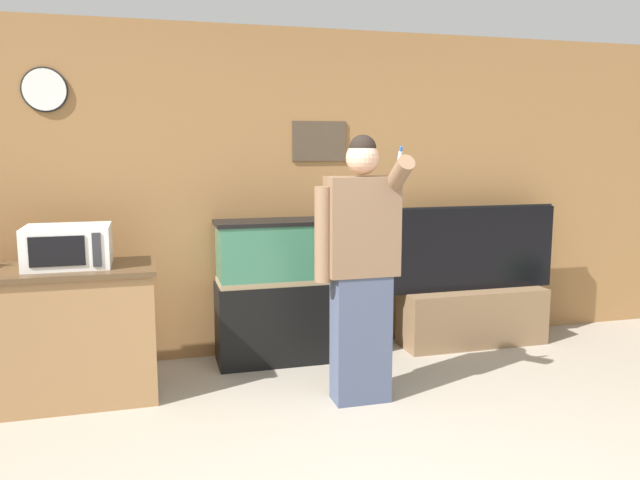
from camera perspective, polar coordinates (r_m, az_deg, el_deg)
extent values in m
cube|color=olive|center=(5.07, -3.03, 4.26)|extent=(10.00, 0.06, 2.60)
cube|color=#4C3D2D|center=(5.08, -0.08, 9.03)|extent=(0.45, 0.02, 0.32)
cylinder|color=white|center=(4.95, -23.89, 12.46)|extent=(0.29, 0.03, 0.29)
cylinder|color=black|center=(4.96, -23.88, 12.46)|extent=(0.32, 0.01, 0.32)
cube|color=olive|center=(4.54, -25.46, -8.23)|extent=(1.66, 0.58, 0.86)
cube|color=#513A24|center=(4.44, -25.83, -2.67)|extent=(1.70, 0.62, 0.03)
cube|color=white|center=(4.39, -22.04, -0.53)|extent=(0.53, 0.40, 0.27)
cube|color=black|center=(4.20, -22.92, -0.97)|extent=(0.33, 0.01, 0.19)
cube|color=#2D2D33|center=(4.18, -19.74, -0.85)|extent=(0.05, 0.01, 0.22)
cube|color=black|center=(4.95, -3.41, -7.44)|extent=(1.03, 0.39, 0.63)
cube|color=#937F5B|center=(4.87, -3.44, -3.64)|extent=(1.00, 0.38, 0.04)
cube|color=#387556|center=(4.82, -3.47, -1.04)|extent=(0.99, 0.37, 0.47)
cube|color=black|center=(4.79, -3.49, 1.66)|extent=(1.03, 0.39, 0.03)
cube|color=brown|center=(5.52, 13.74, -6.81)|extent=(1.24, 0.40, 0.48)
cube|color=black|center=(5.40, 13.96, -0.80)|extent=(1.46, 0.05, 0.70)
cube|color=black|center=(5.43, 13.81, -0.76)|extent=(1.49, 0.01, 0.73)
cube|color=#424C66|center=(4.17, 3.74, -8.95)|extent=(0.37, 0.21, 0.85)
cube|color=brown|center=(4.01, 3.85, 1.26)|extent=(0.46, 0.22, 0.64)
sphere|color=tan|center=(3.98, 3.91, 7.50)|extent=(0.21, 0.21, 0.21)
sphere|color=black|center=(3.98, 3.92, 8.35)|extent=(0.17, 0.17, 0.17)
cylinder|color=brown|center=(3.94, 0.36, 0.50)|extent=(0.12, 0.12, 0.61)
cylinder|color=brown|center=(3.92, 7.12, 5.76)|extent=(0.11, 0.33, 0.28)
cylinder|color=white|center=(3.89, 7.27, 7.26)|extent=(0.02, 0.06, 0.11)
cylinder|color=#2856B2|center=(3.88, 7.40, 8.14)|extent=(0.02, 0.03, 0.05)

